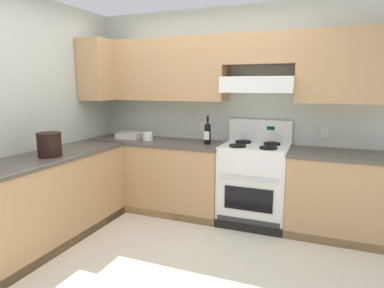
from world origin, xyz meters
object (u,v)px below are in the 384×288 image
object	(u,v)px
stove	(254,183)
bucket	(49,144)
paper_towel_roll	(148,136)
wine_bottle	(208,133)
bowl	(131,136)

from	to	relation	value
stove	bucket	distance (m)	2.27
stove	paper_towel_roll	xyz separation A→B (m)	(-1.37, -0.05, 0.49)
stove	bucket	xyz separation A→B (m)	(-1.80, -1.26, 0.56)
wine_bottle	bowl	bearing A→B (deg)	176.83
bowl	paper_towel_roll	bearing A→B (deg)	-14.86
paper_towel_roll	wine_bottle	bearing A→B (deg)	1.48
stove	bowl	bearing A→B (deg)	178.84
wine_bottle	paper_towel_roll	size ratio (longest dim) A/B	2.80
bowl	stove	bearing A→B (deg)	-1.16
bucket	paper_towel_roll	xyz separation A→B (m)	(0.43, 1.22, -0.07)
wine_bottle	bucket	size ratio (longest dim) A/B	1.43
bucket	paper_towel_roll	distance (m)	1.29
wine_bottle	bowl	world-z (taller)	wine_bottle
stove	paper_towel_roll	distance (m)	1.45
wine_bottle	bowl	xyz separation A→B (m)	(-1.11, 0.06, -0.12)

